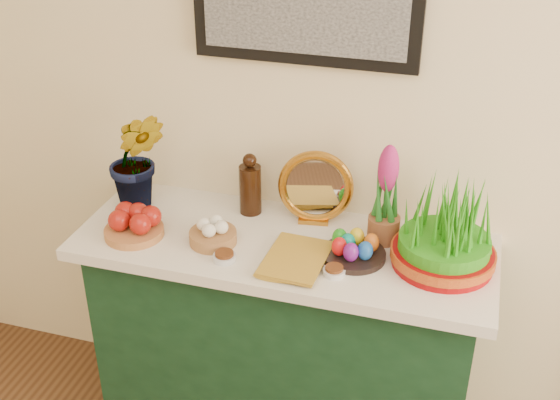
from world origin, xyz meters
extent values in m
cube|color=beige|center=(0.00, 2.25, 1.35)|extent=(4.00, 0.04, 2.70)
cube|color=#153B22|center=(-0.32, 2.00, 0.42)|extent=(1.30, 0.45, 0.85)
cube|color=silver|center=(-0.32, 2.00, 0.87)|extent=(1.40, 0.55, 0.04)
imported|color=#226F23|center=(-0.88, 2.08, 1.14)|extent=(0.30, 0.27, 0.49)
cylinder|color=#AF6C3A|center=(-0.81, 1.89, 0.90)|extent=(0.23, 0.23, 0.03)
cylinder|color=#A67743|center=(-0.54, 1.92, 0.91)|extent=(0.20, 0.20, 0.04)
cylinder|color=black|center=(-0.49, 2.15, 0.98)|extent=(0.08, 0.08, 0.18)
sphere|color=black|center=(-0.49, 2.15, 1.09)|extent=(0.05, 0.05, 0.05)
cube|color=#B67A26|center=(-0.25, 2.15, 0.90)|extent=(0.11, 0.07, 0.02)
torus|color=#B67A26|center=(-0.25, 2.16, 1.02)|extent=(0.27, 0.10, 0.26)
cylinder|color=silver|center=(-0.25, 2.16, 1.02)|extent=(0.20, 0.06, 0.20)
imported|color=#B28826|center=(-0.34, 1.89, 0.91)|extent=(0.18, 0.26, 0.03)
cylinder|color=silver|center=(-0.47, 1.84, 0.90)|extent=(0.07, 0.07, 0.02)
cylinder|color=#592D14|center=(-0.47, 1.84, 0.91)|extent=(0.06, 0.06, 0.01)
cylinder|color=silver|center=(-0.11, 1.86, 0.90)|extent=(0.07, 0.07, 0.02)
cylinder|color=#592D14|center=(-0.11, 1.86, 0.91)|extent=(0.06, 0.06, 0.01)
cylinder|color=black|center=(-0.08, 1.97, 0.90)|extent=(0.25, 0.25, 0.02)
ellipsoid|color=red|center=(-0.12, 1.94, 0.94)|extent=(0.05, 0.05, 0.06)
ellipsoid|color=#1854AD|center=(-0.03, 1.94, 0.94)|extent=(0.05, 0.05, 0.06)
ellipsoid|color=yellow|center=(-0.08, 2.01, 0.94)|extent=(0.05, 0.05, 0.06)
ellipsoid|color=#20921A|center=(-0.13, 1.99, 0.94)|extent=(0.05, 0.05, 0.06)
ellipsoid|color=#D05F18|center=(-0.02, 1.99, 0.94)|extent=(0.05, 0.05, 0.06)
ellipsoid|color=#6C1886|center=(-0.08, 1.92, 0.94)|extent=(0.05, 0.05, 0.06)
ellipsoid|color=#0B8D81|center=(-0.10, 1.97, 0.94)|extent=(0.05, 0.05, 0.06)
cylinder|color=brown|center=(0.00, 2.10, 0.93)|extent=(0.11, 0.11, 0.09)
ellipsoid|color=#C5277B|center=(0.00, 2.10, 1.16)|extent=(0.07, 0.07, 0.16)
cylinder|color=#8E0608|center=(0.20, 2.01, 0.92)|extent=(0.32, 0.32, 0.06)
cylinder|color=#9D1B0F|center=(0.20, 2.01, 0.93)|extent=(0.33, 0.33, 0.03)
camera|label=1|loc=(0.24, 0.10, 2.15)|focal=45.00mm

